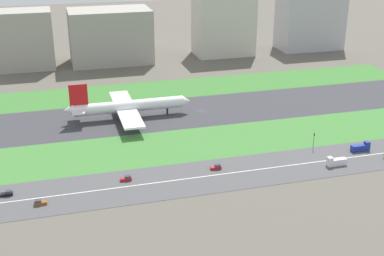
% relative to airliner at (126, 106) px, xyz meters
% --- Properties ---
extents(ground_plane, '(800.00, 800.00, 0.00)m').
position_rel_airliner_xyz_m(ground_plane, '(39.75, -0.00, -6.23)').
color(ground_plane, '#5B564C').
extents(runway, '(280.00, 46.00, 0.10)m').
position_rel_airliner_xyz_m(runway, '(39.75, -0.00, -6.18)').
color(runway, '#38383D').
rests_on(runway, ground_plane).
extents(grass_median_north, '(280.00, 36.00, 0.10)m').
position_rel_airliner_xyz_m(grass_median_north, '(39.75, 41.00, -6.18)').
color(grass_median_north, '#3D7A33').
rests_on(grass_median_north, ground_plane).
extents(grass_median_south, '(280.00, 36.00, 0.10)m').
position_rel_airliner_xyz_m(grass_median_south, '(39.75, -41.00, -6.18)').
color(grass_median_south, '#427F38').
rests_on(grass_median_south, ground_plane).
extents(highway, '(280.00, 28.00, 0.10)m').
position_rel_airliner_xyz_m(highway, '(39.75, -73.00, -6.18)').
color(highway, '#4C4C4F').
rests_on(highway, ground_plane).
extents(highway_centerline, '(266.00, 0.50, 0.01)m').
position_rel_airliner_xyz_m(highway_centerline, '(39.75, -73.00, -6.13)').
color(highway_centerline, silver).
rests_on(highway_centerline, highway).
extents(airliner, '(65.00, 56.00, 19.70)m').
position_rel_airliner_xyz_m(airliner, '(0.00, 0.00, 0.00)').
color(airliner, white).
rests_on(airliner, runway).
extents(car_2, '(4.40, 1.80, 2.00)m').
position_rel_airliner_xyz_m(car_2, '(-55.02, -68.00, -5.31)').
color(car_2, black).
rests_on(car_2, highway).
extents(truck_1, '(8.40, 2.50, 4.00)m').
position_rel_airliner_xyz_m(truck_1, '(74.78, -78.00, -4.56)').
color(truck_1, silver).
rests_on(truck_1, highway).
extents(car_1, '(4.40, 1.80, 2.00)m').
position_rel_airliner_xyz_m(car_1, '(26.02, -68.00, -5.31)').
color(car_1, '#B2191E').
rests_on(car_1, highway).
extents(truck_2, '(8.40, 2.50, 4.00)m').
position_rel_airliner_xyz_m(truck_2, '(92.75, -68.00, -4.56)').
color(truck_2, navy).
rests_on(truck_2, highway).
extents(car_3, '(4.40, 1.80, 2.00)m').
position_rel_airliner_xyz_m(car_3, '(-43.44, -78.00, -5.31)').
color(car_3, brown).
rests_on(car_3, highway).
extents(car_4, '(4.40, 1.80, 2.00)m').
position_rel_airliner_xyz_m(car_4, '(-10.81, -68.00, -5.31)').
color(car_4, '#B2191E').
rests_on(car_4, highway).
extents(traffic_light, '(0.36, 0.50, 7.20)m').
position_rel_airliner_xyz_m(traffic_light, '(73.89, -60.01, -1.94)').
color(traffic_light, '#4C4C51').
rests_on(traffic_light, highway).
extents(terminal_building, '(37.01, 26.64, 38.94)m').
position_rel_airliner_xyz_m(terminal_building, '(-50.25, 114.00, 13.24)').
color(terminal_building, '#9E998E').
rests_on(terminal_building, ground_plane).
extents(hangar_building, '(55.91, 34.18, 37.18)m').
position_rel_airliner_xyz_m(hangar_building, '(7.11, 114.00, 12.36)').
color(hangar_building, '#9E998E').
rests_on(hangar_building, ground_plane).
extents(office_tower, '(42.33, 26.86, 48.02)m').
position_rel_airliner_xyz_m(office_tower, '(90.64, 114.00, 17.78)').
color(office_tower, beige).
rests_on(office_tower, ground_plane).
extents(cargo_warehouse, '(48.50, 26.39, 42.31)m').
position_rel_airliner_xyz_m(cargo_warehouse, '(161.26, 114.00, 14.92)').
color(cargo_warehouse, '#B2B2B7').
rests_on(cargo_warehouse, ground_plane).
extents(fuel_tank_west, '(16.41, 16.41, 15.77)m').
position_rel_airliner_xyz_m(fuel_tank_west, '(11.60, 159.00, 1.65)').
color(fuel_tank_west, silver).
rests_on(fuel_tank_west, ground_plane).
extents(fuel_tank_centre, '(22.66, 22.66, 16.73)m').
position_rel_airliner_xyz_m(fuel_tank_centre, '(34.56, 159.00, 2.13)').
color(fuel_tank_centre, silver).
rests_on(fuel_tank_centre, ground_plane).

